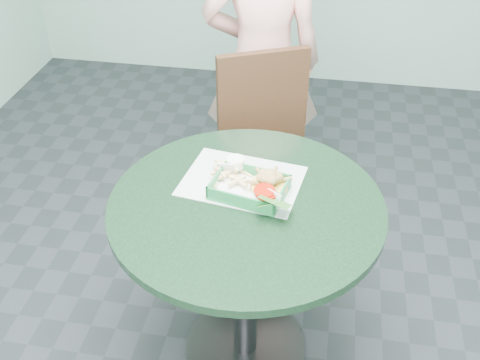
% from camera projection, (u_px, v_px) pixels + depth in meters
% --- Properties ---
extents(floor, '(4.00, 5.00, 0.02)m').
position_uv_depth(floor, '(245.00, 348.00, 2.30)').
color(floor, '#303335').
rests_on(floor, ground).
extents(cafe_table, '(0.91, 0.91, 0.75)m').
position_uv_depth(cafe_table, '(246.00, 245.00, 1.95)').
color(cafe_table, '#343436').
rests_on(cafe_table, floor).
extents(dining_chair, '(0.42, 0.42, 0.93)m').
position_uv_depth(dining_chair, '(259.00, 142.00, 2.56)').
color(dining_chair, black).
rests_on(dining_chair, floor).
extents(diner_person, '(0.64, 0.48, 1.61)m').
position_uv_depth(diner_person, '(262.00, 58.00, 2.65)').
color(diner_person, '#F3A79B').
rests_on(diner_person, floor).
extents(placemat, '(0.44, 0.35, 0.00)m').
position_uv_depth(placemat, '(242.00, 185.00, 1.94)').
color(placemat, silver).
rests_on(placemat, cafe_table).
extents(food_basket, '(0.24, 0.17, 0.05)m').
position_uv_depth(food_basket, '(249.00, 194.00, 1.88)').
color(food_basket, '#1E7E3E').
rests_on(food_basket, placemat).
extents(crab_sandwich, '(0.13, 0.13, 0.07)m').
position_uv_depth(crab_sandwich, '(268.00, 182.00, 1.88)').
color(crab_sandwich, gold).
rests_on(crab_sandwich, food_basket).
extents(fries_pile, '(0.13, 0.14, 0.05)m').
position_uv_depth(fries_pile, '(227.00, 178.00, 1.91)').
color(fries_pile, '#E3C17E').
rests_on(fries_pile, food_basket).
extents(sauce_ramekin, '(0.06, 0.06, 0.04)m').
position_uv_depth(sauce_ramekin, '(229.00, 169.00, 1.94)').
color(sauce_ramekin, white).
rests_on(sauce_ramekin, food_basket).
extents(garnish_cup, '(0.12, 0.12, 0.05)m').
position_uv_depth(garnish_cup, '(271.00, 200.00, 1.81)').
color(garnish_cup, white).
rests_on(garnish_cup, food_basket).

